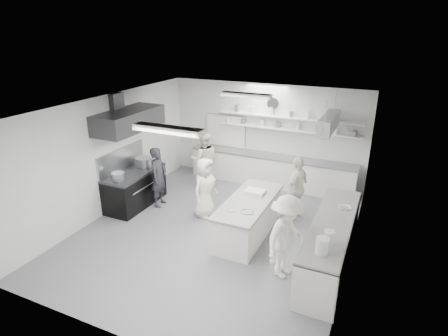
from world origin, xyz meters
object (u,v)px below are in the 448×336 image
at_px(back_counter, 270,170).
at_px(right_counter, 330,244).
at_px(prep_island, 249,218).
at_px(cook_back, 204,160).
at_px(cook_stove, 159,177).
at_px(stove, 135,189).

bearing_deg(back_counter, right_counter, -55.35).
height_order(prep_island, cook_back, cook_back).
xyz_separation_m(prep_island, cook_stove, (-2.73, 0.45, 0.40)).
xyz_separation_m(stove, back_counter, (2.90, 2.80, 0.01)).
distance_m(back_counter, prep_island, 3.03).
bearing_deg(stove, prep_island, -3.37).
bearing_deg(cook_stove, cook_back, -22.52).
bearing_deg(back_counter, stove, -136.01).
bearing_deg(cook_stove, prep_island, -105.17).
height_order(stove, prep_island, stove).
relative_size(stove, prep_island, 0.79).
distance_m(right_counter, cook_stove, 4.72).
relative_size(back_counter, cook_stove, 3.07).
xyz_separation_m(right_counter, prep_island, (-1.91, 0.40, -0.05)).
bearing_deg(back_counter, prep_island, -81.63).
bearing_deg(prep_island, cook_stove, 170.93).
bearing_deg(back_counter, cook_back, -153.50).
distance_m(stove, cook_back, 2.24).
relative_size(cook_stove, cook_back, 0.97).
height_order(right_counter, prep_island, right_counter).
distance_m(stove, prep_island, 3.35).
bearing_deg(cook_stove, back_counter, -47.74).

